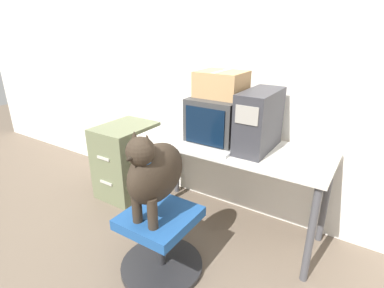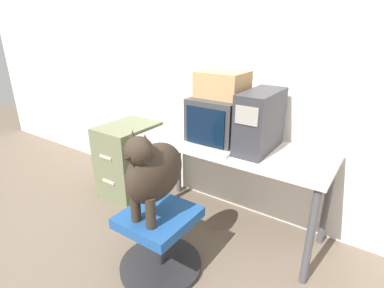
{
  "view_description": "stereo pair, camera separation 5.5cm",
  "coord_description": "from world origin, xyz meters",
  "px_view_note": "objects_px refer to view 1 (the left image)",
  "views": [
    {
      "loc": [
        0.91,
        -1.66,
        1.59
      ],
      "look_at": [
        -0.15,
        -0.03,
        0.83
      ],
      "focal_mm": 28.0,
      "sensor_mm": 36.0,
      "label": 1
    },
    {
      "loc": [
        0.95,
        -1.63,
        1.59
      ],
      "look_at": [
        -0.15,
        -0.03,
        0.83
      ],
      "focal_mm": 28.0,
      "sensor_mm": 36.0,
      "label": 2
    }
  ],
  "objects_px": {
    "dog": "(154,172)",
    "cardboard_box": "(221,84)",
    "keyboard": "(201,147)",
    "filing_cabinet": "(127,160)",
    "crt_monitor": "(220,119)",
    "pc_tower": "(259,121)",
    "office_chair": "(161,242)"
  },
  "relations": [
    {
      "from": "dog",
      "to": "cardboard_box",
      "type": "xyz_separation_m",
      "value": [
        0.05,
        0.76,
        0.42
      ]
    },
    {
      "from": "dog",
      "to": "cardboard_box",
      "type": "relative_size",
      "value": 1.74
    },
    {
      "from": "keyboard",
      "to": "filing_cabinet",
      "type": "bearing_deg",
      "value": 169.8
    },
    {
      "from": "dog",
      "to": "crt_monitor",
      "type": "bearing_deg",
      "value": 86.36
    },
    {
      "from": "pc_tower",
      "to": "filing_cabinet",
      "type": "relative_size",
      "value": 0.67
    },
    {
      "from": "filing_cabinet",
      "to": "cardboard_box",
      "type": "relative_size",
      "value": 2.07
    },
    {
      "from": "pc_tower",
      "to": "dog",
      "type": "distance_m",
      "value": 0.85
    },
    {
      "from": "crt_monitor",
      "to": "dog",
      "type": "distance_m",
      "value": 0.77
    },
    {
      "from": "cardboard_box",
      "to": "crt_monitor",
      "type": "bearing_deg",
      "value": -90.0
    },
    {
      "from": "pc_tower",
      "to": "cardboard_box",
      "type": "height_order",
      "value": "cardboard_box"
    },
    {
      "from": "crt_monitor",
      "to": "office_chair",
      "type": "height_order",
      "value": "crt_monitor"
    },
    {
      "from": "keyboard",
      "to": "cardboard_box",
      "type": "relative_size",
      "value": 1.38
    },
    {
      "from": "dog",
      "to": "filing_cabinet",
      "type": "distance_m",
      "value": 1.23
    },
    {
      "from": "crt_monitor",
      "to": "filing_cabinet",
      "type": "xyz_separation_m",
      "value": [
        -0.98,
        -0.07,
        -0.57
      ]
    },
    {
      "from": "crt_monitor",
      "to": "keyboard",
      "type": "relative_size",
      "value": 1.0
    },
    {
      "from": "office_chair",
      "to": "cardboard_box",
      "type": "xyz_separation_m",
      "value": [
        0.05,
        0.72,
        0.97
      ]
    },
    {
      "from": "office_chair",
      "to": "crt_monitor",
      "type": "bearing_deg",
      "value": 86.2
    },
    {
      "from": "dog",
      "to": "cardboard_box",
      "type": "bearing_deg",
      "value": 86.38
    },
    {
      "from": "crt_monitor",
      "to": "pc_tower",
      "type": "height_order",
      "value": "pc_tower"
    },
    {
      "from": "pc_tower",
      "to": "dog",
      "type": "bearing_deg",
      "value": -116.47
    },
    {
      "from": "crt_monitor",
      "to": "dog",
      "type": "relative_size",
      "value": 0.8
    },
    {
      "from": "crt_monitor",
      "to": "filing_cabinet",
      "type": "relative_size",
      "value": 0.67
    },
    {
      "from": "filing_cabinet",
      "to": "cardboard_box",
      "type": "distance_m",
      "value": 1.29
    },
    {
      "from": "crt_monitor",
      "to": "pc_tower",
      "type": "relative_size",
      "value": 0.99
    },
    {
      "from": "pc_tower",
      "to": "office_chair",
      "type": "xyz_separation_m",
      "value": [
        -0.37,
        -0.71,
        -0.74
      ]
    },
    {
      "from": "pc_tower",
      "to": "filing_cabinet",
      "type": "xyz_separation_m",
      "value": [
        -1.3,
        -0.06,
        -0.61
      ]
    },
    {
      "from": "crt_monitor",
      "to": "cardboard_box",
      "type": "height_order",
      "value": "cardboard_box"
    },
    {
      "from": "cardboard_box",
      "to": "pc_tower",
      "type": "bearing_deg",
      "value": -2.78
    },
    {
      "from": "office_chair",
      "to": "filing_cabinet",
      "type": "distance_m",
      "value": 1.15
    },
    {
      "from": "pc_tower",
      "to": "keyboard",
      "type": "bearing_deg",
      "value": -146.09
    },
    {
      "from": "pc_tower",
      "to": "cardboard_box",
      "type": "xyz_separation_m",
      "value": [
        -0.32,
        0.02,
        0.23
      ]
    },
    {
      "from": "pc_tower",
      "to": "dog",
      "type": "height_order",
      "value": "pc_tower"
    }
  ]
}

